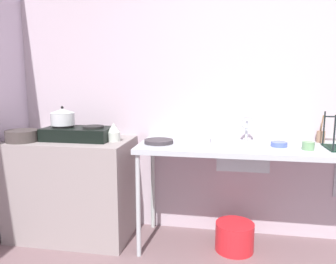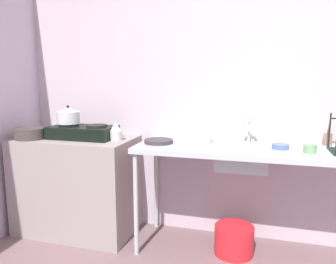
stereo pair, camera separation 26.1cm
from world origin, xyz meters
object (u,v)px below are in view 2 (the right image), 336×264
(pot_beside_stove, at_px, (30,133))
(faucet, at_px, (249,125))
(pot_on_left_burner, at_px, (68,116))
(frying_pan, at_px, (159,141))
(utensil_jar, at_px, (328,139))
(stove, at_px, (83,132))
(bottle_by_sink, at_px, (206,132))
(sink_basin, at_px, (242,158))
(bucket_on_floor, at_px, (234,240))
(percolator, at_px, (116,131))
(cup_by_rack, at_px, (310,149))
(small_bowl_on_drainboard, at_px, (280,146))

(pot_beside_stove, distance_m, faucet, 1.86)
(pot_on_left_burner, distance_m, frying_pan, 0.86)
(pot_on_left_burner, relative_size, utensil_jar, 0.90)
(stove, height_order, faucet, faucet)
(pot_beside_stove, distance_m, bottle_by_sink, 1.52)
(pot_on_left_burner, bearing_deg, sink_basin, -0.10)
(bucket_on_floor, bearing_deg, frying_pan, 179.46)
(percolator, bearing_deg, faucet, 8.21)
(pot_beside_stove, bearing_deg, bottle_by_sink, 6.67)
(pot_beside_stove, height_order, faucet, faucet)
(faucet, distance_m, frying_pan, 0.74)
(percolator, distance_m, faucet, 1.10)
(pot_beside_stove, xyz_separation_m, faucet, (1.83, 0.30, 0.10))
(bucket_on_floor, bearing_deg, cup_by_rack, -4.86)
(sink_basin, height_order, frying_pan, frying_pan)
(frying_pan, relative_size, bucket_on_floor, 0.75)
(bucket_on_floor, bearing_deg, bottle_by_sink, 165.73)
(pot_on_left_burner, bearing_deg, cup_by_rack, -2.23)
(sink_basin, relative_size, utensil_jar, 1.71)
(cup_by_rack, relative_size, utensil_jar, 0.39)
(sink_basin, bearing_deg, bottle_by_sink, 173.68)
(pot_beside_stove, xyz_separation_m, sink_basin, (1.79, 0.15, -0.13))
(utensil_jar, bearing_deg, pot_on_left_burner, -173.51)
(percolator, bearing_deg, bucket_on_floor, -1.63)
(sink_basin, xyz_separation_m, bucket_on_floor, (-0.04, -0.03, -0.66))
(stove, xyz_separation_m, frying_pan, (0.70, -0.03, -0.04))
(stove, distance_m, percolator, 0.32)
(percolator, distance_m, utensil_jar, 1.70)
(bucket_on_floor, bearing_deg, utensil_jar, 22.41)
(pot_on_left_burner, relative_size, pot_beside_stove, 0.76)
(percolator, height_order, bucket_on_floor, percolator)
(pot_beside_stove, height_order, percolator, percolator)
(frying_pan, bearing_deg, bottle_by_sink, 8.52)
(pot_on_left_burner, height_order, small_bowl_on_drainboard, pot_on_left_burner)
(stove, relative_size, pot_on_left_burner, 2.82)
(sink_basin, height_order, small_bowl_on_drainboard, small_bowl_on_drainboard)
(faucet, xyz_separation_m, utensil_jar, (0.60, 0.09, -0.10))
(bucket_on_floor, bearing_deg, pot_beside_stove, -176.29)
(small_bowl_on_drainboard, height_order, bottle_by_sink, bottle_by_sink)
(stove, bearing_deg, pot_beside_stove, -160.90)
(percolator, distance_m, bottle_by_sink, 0.77)
(pot_on_left_burner, height_order, utensil_jar, pot_on_left_burner)
(stove, xyz_separation_m, sink_basin, (1.37, -0.00, -0.14))
(sink_basin, distance_m, frying_pan, 0.67)
(small_bowl_on_drainboard, bearing_deg, pot_on_left_burner, -179.70)
(sink_basin, bearing_deg, faucet, 75.76)
(cup_by_rack, bearing_deg, pot_beside_stove, -178.19)
(cup_by_rack, xyz_separation_m, bucket_on_floor, (-0.50, 0.04, -0.78))
(stove, xyz_separation_m, pot_on_left_burner, (-0.14, 0.00, 0.14))
(stove, bearing_deg, sink_basin, -0.11)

